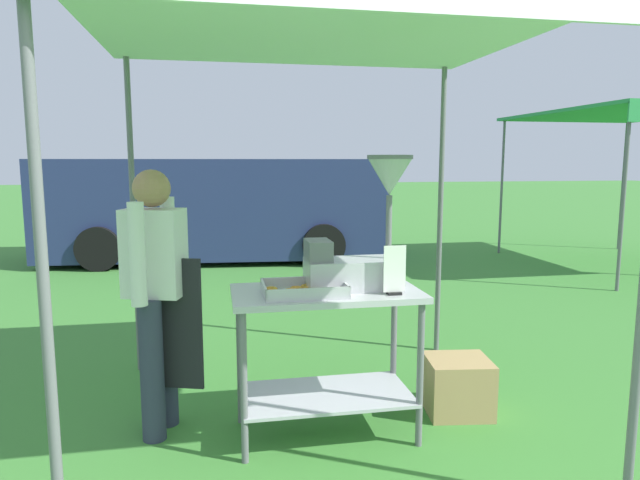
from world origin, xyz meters
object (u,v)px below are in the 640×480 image
at_px(donut_fryer, 362,239).
at_px(vendor, 157,288).
at_px(donut_tray, 303,291).
at_px(van_navy, 218,207).
at_px(supply_crate, 458,386).
at_px(neighbour_tent, 631,116).
at_px(menu_sign, 395,273).
at_px(donut_cart, 326,332).
at_px(stall_canopy, 323,33).

xyz_separation_m(donut_fryer, vendor, (-1.21, 0.20, -0.29)).
xyz_separation_m(donut_tray, van_navy, (-0.44, 6.56, -0.04)).
distance_m(supply_crate, neighbour_tent, 6.82).
bearing_deg(donut_tray, supply_crate, 10.48).
bearing_deg(menu_sign, supply_crate, 28.48).
height_order(donut_cart, menu_sign, menu_sign).
xyz_separation_m(supply_crate, neighbour_tent, (4.75, 4.40, 2.15)).
distance_m(stall_canopy, menu_sign, 1.44).
bearing_deg(menu_sign, donut_tray, 168.82).
height_order(stall_canopy, menu_sign, stall_canopy).
height_order(donut_fryer, neighbour_tent, neighbour_tent).
height_order(stall_canopy, neighbour_tent, stall_canopy).
bearing_deg(stall_canopy, donut_cart, -90.00).
relative_size(donut_tray, van_navy, 0.08).
bearing_deg(vendor, stall_canopy, -6.69).
relative_size(donut_tray, vendor, 0.29).
relative_size(donut_tray, supply_crate, 1.04).
relative_size(donut_tray, neighbour_tent, 0.15).
height_order(donut_tray, donut_fryer, donut_fryer).
bearing_deg(van_navy, menu_sign, -81.86).
xyz_separation_m(donut_fryer, neighbour_tent, (5.44, 4.51, 1.14)).
distance_m(donut_cart, menu_sign, 0.55).
distance_m(van_navy, neighbour_tent, 6.71).
bearing_deg(vendor, donut_fryer, -9.29).
distance_m(donut_cart, neighbour_tent, 7.44).
relative_size(stall_canopy, neighbour_tent, 0.83).
relative_size(van_navy, neighbour_tent, 1.74).
distance_m(supply_crate, van_navy, 6.58).
relative_size(menu_sign, van_navy, 0.05).
xyz_separation_m(vendor, neighbour_tent, (6.65, 4.31, 1.43)).
relative_size(donut_fryer, van_navy, 0.14).
bearing_deg(menu_sign, vendor, 163.94).
relative_size(menu_sign, neighbour_tent, 0.09).
bearing_deg(supply_crate, neighbour_tent, 42.83).
bearing_deg(donut_fryer, supply_crate, 8.85).
bearing_deg(menu_sign, van_navy, 98.14).
height_order(supply_crate, neighbour_tent, neighbour_tent).
distance_m(stall_canopy, van_navy, 6.59).
distance_m(donut_tray, menu_sign, 0.53).
bearing_deg(neighbour_tent, van_navy, 162.57).
height_order(stall_canopy, donut_cart, stall_canopy).
distance_m(donut_tray, donut_fryer, 0.47).
height_order(stall_canopy, vendor, stall_canopy).
relative_size(menu_sign, vendor, 0.18).
bearing_deg(neighbour_tent, donut_tray, -141.66).
relative_size(donut_fryer, supply_crate, 1.75).
bearing_deg(vendor, van_navy, 86.35).
bearing_deg(vendor, donut_cart, -12.21).
height_order(supply_crate, van_navy, van_navy).
relative_size(donut_tray, donut_fryer, 0.60).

